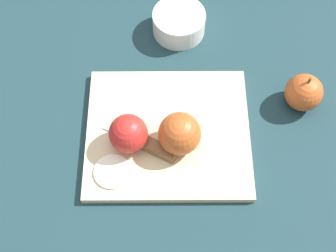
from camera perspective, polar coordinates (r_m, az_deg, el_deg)
ground_plane at (r=0.91m, az=0.00°, el=-1.07°), size 4.00×4.00×0.00m
cutting_board at (r=0.90m, az=0.00°, el=-0.84°), size 0.36×0.33×0.02m
apple_half_left at (r=0.85m, az=1.44°, el=-0.95°), size 0.08×0.08×0.08m
apple_half_right at (r=0.85m, az=-4.84°, el=-0.95°), size 0.07×0.07×0.07m
knife at (r=0.86m, az=-1.39°, el=-2.76°), size 0.13×0.11×0.02m
apple_slice at (r=0.86m, az=-6.80°, el=-5.54°), size 0.07×0.07×0.00m
apple_whole at (r=0.95m, az=16.22°, el=3.94°), size 0.07×0.07×0.09m
bowl at (r=1.03m, az=1.34°, el=12.61°), size 0.11×0.11×0.05m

